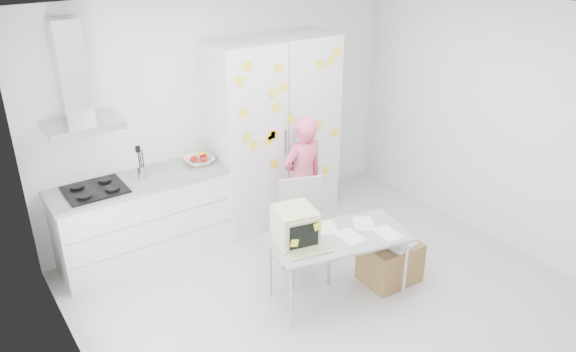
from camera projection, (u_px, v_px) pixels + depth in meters
floor at (328, 296)px, 5.54m from camera, size 4.50×4.00×0.02m
walls at (287, 146)px, 5.50m from camera, size 4.52×4.01×2.70m
ceiling at (339, 15)px, 4.39m from camera, size 4.50×4.00×0.02m
counter_run at (143, 217)px, 6.00m from camera, size 1.84×0.63×1.28m
range_hood at (74, 86)px, 5.24m from camera, size 0.70×0.48×1.01m
tall_cabinet at (273, 132)px, 6.55m from camera, size 1.50×0.68×2.20m
person at (303, 179)px, 6.23m from camera, size 0.56×0.38×1.48m
desk at (312, 232)px, 5.13m from camera, size 1.39×0.90×1.03m
chair at (304, 223)px, 5.66m from camera, size 0.60×0.60×1.03m
cardboard_box at (390, 261)px, 5.69m from camera, size 0.56×0.46×0.48m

